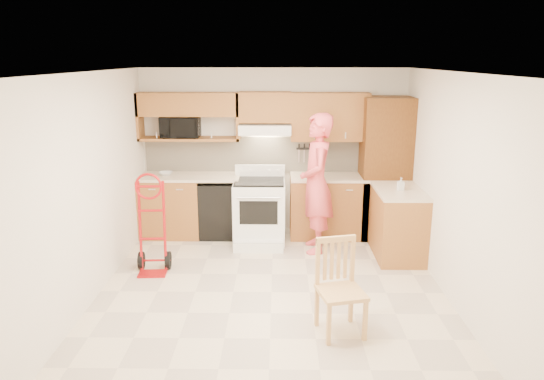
{
  "coord_description": "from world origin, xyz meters",
  "views": [
    {
      "loc": [
        0.07,
        -5.36,
        2.65
      ],
      "look_at": [
        0.0,
        0.5,
        1.1
      ],
      "focal_mm": 33.27,
      "sensor_mm": 36.0,
      "label": 1
    }
  ],
  "objects_px": {
    "dining_chair": "(341,289)",
    "hand_truck": "(151,229)",
    "microwave": "(181,127)",
    "person": "(317,184)",
    "range": "(259,207)"
  },
  "relations": [
    {
      "from": "dining_chair",
      "to": "hand_truck",
      "type": "bearing_deg",
      "value": 133.26
    },
    {
      "from": "hand_truck",
      "to": "dining_chair",
      "type": "bearing_deg",
      "value": -36.39
    },
    {
      "from": "dining_chair",
      "to": "microwave",
      "type": "bearing_deg",
      "value": 111.41
    },
    {
      "from": "microwave",
      "to": "person",
      "type": "relative_size",
      "value": 0.29
    },
    {
      "from": "hand_truck",
      "to": "person",
      "type": "bearing_deg",
      "value": 17.3
    },
    {
      "from": "person",
      "to": "dining_chair",
      "type": "bearing_deg",
      "value": -0.43
    },
    {
      "from": "person",
      "to": "hand_truck",
      "type": "xyz_separation_m",
      "value": [
        -2.11,
        -0.79,
        -0.39
      ]
    },
    {
      "from": "range",
      "to": "microwave",
      "type": "bearing_deg",
      "value": 158.98
    },
    {
      "from": "microwave",
      "to": "range",
      "type": "xyz_separation_m",
      "value": [
        1.18,
        -0.45,
        -1.1
      ]
    },
    {
      "from": "microwave",
      "to": "dining_chair",
      "type": "distance_m",
      "value": 3.8
    },
    {
      "from": "person",
      "to": "hand_truck",
      "type": "relative_size",
      "value": 1.67
    },
    {
      "from": "microwave",
      "to": "dining_chair",
      "type": "bearing_deg",
      "value": -55.45
    },
    {
      "from": "range",
      "to": "hand_truck",
      "type": "height_order",
      "value": "hand_truck"
    },
    {
      "from": "dining_chair",
      "to": "person",
      "type": "bearing_deg",
      "value": 78.75
    },
    {
      "from": "person",
      "to": "dining_chair",
      "type": "height_order",
      "value": "person"
    }
  ]
}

